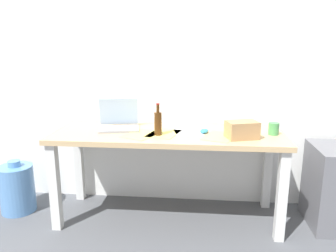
# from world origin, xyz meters

# --- Properties ---
(ground_plane) EXTENTS (8.00, 8.00, 0.00)m
(ground_plane) POSITION_xyz_m (0.00, 0.00, 0.00)
(ground_plane) COLOR #515459
(back_wall) EXTENTS (5.20, 0.08, 2.60)m
(back_wall) POSITION_xyz_m (0.00, 0.39, 1.30)
(back_wall) COLOR white
(back_wall) RESTS_ON ground
(desk) EXTENTS (1.83, 0.65, 0.74)m
(desk) POSITION_xyz_m (0.00, 0.00, 0.64)
(desk) COLOR tan
(desk) RESTS_ON ground
(laptop_left) EXTENTS (0.37, 0.31, 0.25)m
(laptop_left) POSITION_xyz_m (-0.41, 0.07, 0.80)
(laptop_left) COLOR gray
(laptop_left) RESTS_ON desk
(beer_bottle) EXTENTS (0.06, 0.06, 0.25)m
(beer_bottle) POSITION_xyz_m (-0.07, -0.10, 0.84)
(beer_bottle) COLOR #47280F
(beer_bottle) RESTS_ON desk
(computer_mouse) EXTENTS (0.09, 0.11, 0.03)m
(computer_mouse) POSITION_xyz_m (0.29, 0.00, 0.76)
(computer_mouse) COLOR #338CC6
(computer_mouse) RESTS_ON desk
(cardboard_box) EXTENTS (0.26, 0.21, 0.13)m
(cardboard_box) POSITION_xyz_m (0.56, -0.13, 0.81)
(cardboard_box) COLOR tan
(cardboard_box) RESTS_ON desk
(coffee_mug) EXTENTS (0.08, 0.08, 0.09)m
(coffee_mug) POSITION_xyz_m (0.82, 0.00, 0.79)
(coffee_mug) COLOR #4C9E56
(coffee_mug) RESTS_ON desk
(paper_sheet_near_back) EXTENTS (0.27, 0.34, 0.00)m
(paper_sheet_near_back) POSITION_xyz_m (0.15, 0.05, 0.74)
(paper_sheet_near_back) COLOR white
(paper_sheet_near_back) RESTS_ON desk
(paper_sheet_front_right) EXTENTS (0.30, 0.35, 0.00)m
(paper_sheet_front_right) POSITION_xyz_m (0.40, -0.10, 0.74)
(paper_sheet_front_right) COLOR #F4E06B
(paper_sheet_front_right) RESTS_ON desk
(paper_yellow_folder) EXTENTS (0.32, 0.36, 0.00)m
(paper_yellow_folder) POSITION_xyz_m (-0.19, -0.10, 0.74)
(paper_yellow_folder) COLOR #F4E06B
(paper_yellow_folder) RESTS_ON desk
(paper_sheet_center) EXTENTS (0.28, 0.34, 0.00)m
(paper_sheet_center) POSITION_xyz_m (-0.03, -0.05, 0.74)
(paper_sheet_center) COLOR #F4E06B
(paper_sheet_center) RESTS_ON desk
(water_cooler_jug) EXTENTS (0.29, 0.29, 0.46)m
(water_cooler_jug) POSITION_xyz_m (-1.32, -0.02, 0.21)
(water_cooler_jug) COLOR #598CC6
(water_cooler_jug) RESTS_ON ground
(filing_cabinet) EXTENTS (0.40, 0.48, 0.65)m
(filing_cabinet) POSITION_xyz_m (1.34, 0.01, 0.33)
(filing_cabinet) COLOR slate
(filing_cabinet) RESTS_ON ground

